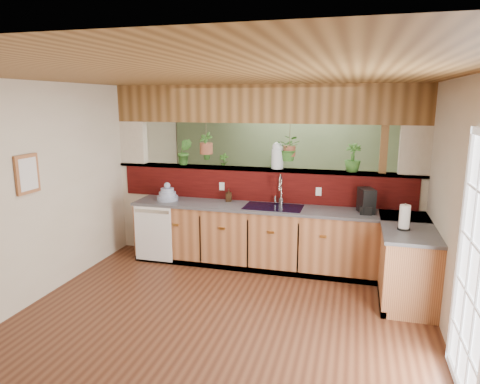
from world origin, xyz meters
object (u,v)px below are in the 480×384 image
(faucet, at_px, (281,188))
(soap_dispenser, at_px, (229,195))
(coffee_maker, at_px, (366,202))
(dish_stack, at_px, (167,195))
(glass_jar, at_px, (277,155))
(shelving_console, at_px, (251,197))
(paper_towel, at_px, (404,218))

(faucet, bearing_deg, soap_dispenser, 179.35)
(faucet, relative_size, soap_dispenser, 2.35)
(coffee_maker, bearing_deg, faucet, 155.91)
(dish_stack, bearing_deg, soap_dispenser, 10.82)
(glass_jar, bearing_deg, faucet, -66.96)
(coffee_maker, height_order, glass_jar, glass_jar)
(faucet, height_order, shelving_console, faucet)
(coffee_maker, relative_size, shelving_console, 0.23)
(glass_jar, bearing_deg, dish_stack, -166.50)
(paper_towel, relative_size, glass_jar, 0.80)
(dish_stack, relative_size, soap_dispenser, 1.63)
(soap_dispenser, relative_size, coffee_maker, 0.58)
(dish_stack, distance_m, soap_dispenser, 0.93)
(faucet, distance_m, coffee_maker, 1.20)
(shelving_console, bearing_deg, paper_towel, -54.80)
(faucet, relative_size, shelving_console, 0.32)
(dish_stack, xyz_separation_m, glass_jar, (1.60, 0.38, 0.60))
(dish_stack, distance_m, glass_jar, 1.75)
(shelving_console, bearing_deg, dish_stack, -113.73)
(dish_stack, xyz_separation_m, coffee_maker, (2.87, 0.02, 0.07))
(faucet, distance_m, glass_jar, 0.50)
(dish_stack, bearing_deg, coffee_maker, 0.39)
(soap_dispenser, xyz_separation_m, glass_jar, (0.69, 0.21, 0.59))
(paper_towel, height_order, glass_jar, glass_jar)
(soap_dispenser, bearing_deg, glass_jar, 16.96)
(dish_stack, bearing_deg, glass_jar, 13.50)
(faucet, xyz_separation_m, dish_stack, (-1.69, -0.17, -0.16))
(dish_stack, relative_size, coffee_maker, 0.95)
(faucet, relative_size, coffee_maker, 1.37)
(coffee_maker, xyz_separation_m, shelving_console, (-2.13, 2.26, -0.55))
(soap_dispenser, bearing_deg, faucet, -0.65)
(soap_dispenser, xyz_separation_m, paper_towel, (2.38, -0.83, 0.05))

